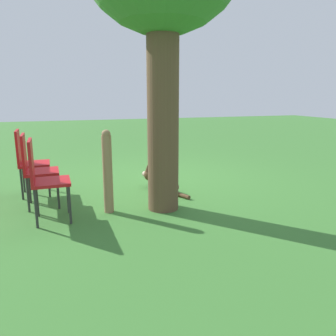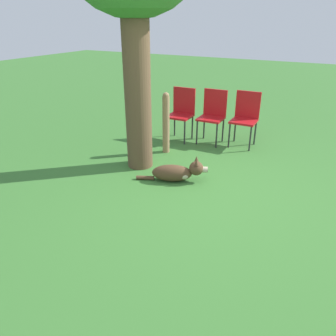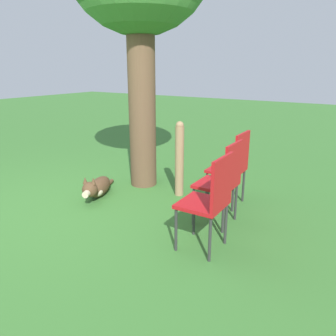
{
  "view_description": "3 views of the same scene",
  "coord_description": "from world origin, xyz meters",
  "px_view_note": "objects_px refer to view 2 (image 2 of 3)",
  "views": [
    {
      "loc": [
        1.49,
        4.97,
        1.46
      ],
      "look_at": [
        -0.02,
        0.47,
        0.39
      ],
      "focal_mm": 35.0,
      "sensor_mm": 36.0,
      "label": 1
    },
    {
      "loc": [
        -3.77,
        -1.57,
        2.18
      ],
      "look_at": [
        -0.14,
        0.37,
        0.26
      ],
      "focal_mm": 35.0,
      "sensor_mm": 36.0,
      "label": 2
    },
    {
      "loc": [
        3.16,
        -2.73,
        1.74
      ],
      "look_at": [
        1.0,
        0.61,
        0.5
      ],
      "focal_mm": 35.0,
      "sensor_mm": 36.0,
      "label": 3
    }
  ],
  "objects_px": {
    "dog": "(178,172)",
    "red_chair_2": "(182,110)",
    "red_chair_0": "(245,115)",
    "red_chair_1": "(213,113)",
    "fence_post": "(166,123)"
  },
  "relations": [
    {
      "from": "red_chair_0",
      "to": "red_chair_2",
      "type": "bearing_deg",
      "value": -79.19
    },
    {
      "from": "dog",
      "to": "red_chair_2",
      "type": "height_order",
      "value": "red_chair_2"
    },
    {
      "from": "red_chair_1",
      "to": "red_chair_2",
      "type": "bearing_deg",
      "value": -79.19
    },
    {
      "from": "red_chair_0",
      "to": "red_chair_1",
      "type": "distance_m",
      "value": 0.59
    },
    {
      "from": "fence_post",
      "to": "red_chair_1",
      "type": "bearing_deg",
      "value": -30.08
    },
    {
      "from": "dog",
      "to": "red_chair_0",
      "type": "relative_size",
      "value": 1.0
    },
    {
      "from": "fence_post",
      "to": "red_chair_1",
      "type": "distance_m",
      "value": 1.01
    },
    {
      "from": "red_chair_0",
      "to": "red_chair_2",
      "type": "distance_m",
      "value": 1.18
    },
    {
      "from": "dog",
      "to": "red_chair_1",
      "type": "distance_m",
      "value": 1.84
    },
    {
      "from": "dog",
      "to": "red_chair_2",
      "type": "relative_size",
      "value": 1.0
    },
    {
      "from": "red_chair_0",
      "to": "red_chair_1",
      "type": "bearing_deg",
      "value": -79.19
    },
    {
      "from": "fence_post",
      "to": "red_chair_2",
      "type": "xyz_separation_m",
      "value": [
        0.75,
        0.07,
        0.03
      ]
    },
    {
      "from": "dog",
      "to": "red_chair_0",
      "type": "xyz_separation_m",
      "value": [
        1.91,
        -0.4,
        0.42
      ]
    },
    {
      "from": "dog",
      "to": "fence_post",
      "type": "height_order",
      "value": "fence_post"
    },
    {
      "from": "red_chair_1",
      "to": "dog",
      "type": "bearing_deg",
      "value": 4.5
    }
  ]
}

